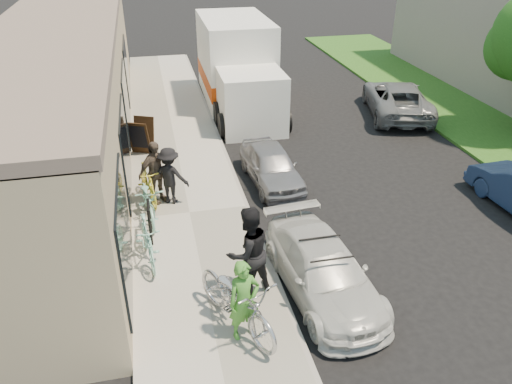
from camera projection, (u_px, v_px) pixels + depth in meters
ground at (294, 277)px, 11.05m from camera, size 120.00×120.00×0.00m
sidewalk at (190, 215)px, 13.19m from camera, size 3.00×34.00×0.15m
curb at (247, 208)px, 13.49m from camera, size 0.12×34.00×0.13m
storefront at (67, 91)px, 15.83m from camera, size 3.60×20.00×4.22m
bike_rack at (149, 218)px, 11.84m from camera, size 0.07×0.67×0.95m
sandwich_board at (141, 136)px, 16.21m from camera, size 0.91×0.91×1.12m
sedan_white at (323, 270)px, 10.34m from camera, size 1.92×4.03×1.18m
sedan_silver at (271, 165)px, 14.68m from camera, size 1.51×3.35×1.12m
moving_truck at (238, 69)px, 20.22m from camera, size 2.71×7.00×3.42m
far_car_gray at (397, 99)px, 19.69m from camera, size 3.33×5.11×1.31m
tandem_bike at (237, 300)px, 9.24m from camera, size 1.74×2.49×1.24m
woman_rider at (244, 301)px, 8.93m from camera, size 0.67×0.51×1.64m
man_standing at (248, 252)px, 9.93m from camera, size 1.17×1.05×1.99m
cruiser_bike_a at (147, 241)px, 11.08m from camera, size 0.70×1.78×1.04m
cruiser_bike_b at (148, 201)px, 12.66m from camera, size 0.88×2.02×1.03m
cruiser_bike_c at (148, 184)px, 13.46m from camera, size 0.81×1.76×1.02m
bystander_a at (170, 176)px, 13.26m from camera, size 1.18×0.97×1.59m
bystander_b at (155, 172)px, 13.25m from camera, size 1.09×0.92×1.75m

